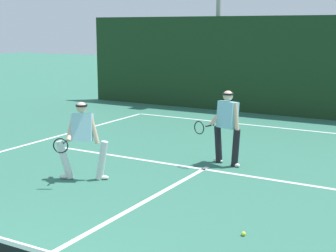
{
  "coord_description": "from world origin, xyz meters",
  "views": [
    {
      "loc": [
        4.52,
        -3.2,
        3.01
      ],
      "look_at": [
        -0.52,
        5.59,
        1.0
      ],
      "focal_mm": 53.85,
      "sensor_mm": 36.0,
      "label": 1
    }
  ],
  "objects": [
    {
      "name": "court_line_baseline_far",
      "position": [
        0.0,
        11.39,
        0.0
      ],
      "size": [
        9.94,
        0.1,
        0.01
      ],
      "primitive_type": "cube",
      "color": "white",
      "rests_on": "ground_plane"
    },
    {
      "name": "player_far",
      "position": [
        0.27,
        6.8,
        0.91
      ],
      "size": [
        0.97,
        0.9,
        1.65
      ],
      "rotation": [
        0.0,
        0.0,
        2.84
      ],
      "color": "black",
      "rests_on": "ground_plane"
    },
    {
      "name": "player_near",
      "position": [
        -1.77,
        4.36,
        0.86
      ],
      "size": [
        1.01,
        1.01,
        1.57
      ],
      "rotation": [
        0.0,
        0.0,
        3.6
      ],
      "color": "silver",
      "rests_on": "ground_plane"
    },
    {
      "name": "court_line_service",
      "position": [
        0.0,
        6.2,
        0.0
      ],
      "size": [
        8.1,
        0.1,
        0.01
      ],
      "primitive_type": "cube",
      "color": "white",
      "rests_on": "ground_plane"
    },
    {
      "name": "court_line_centre",
      "position": [
        0.0,
        3.2,
        0.0
      ],
      "size": [
        0.1,
        6.4,
        0.01
      ],
      "primitive_type": "cube",
      "color": "white",
      "rests_on": "ground_plane"
    },
    {
      "name": "back_fence_windscreen",
      "position": [
        0.0,
        13.53,
        1.68
      ],
      "size": [
        16.85,
        0.12,
        3.36
      ],
      "primitive_type": "cube",
      "color": "#18351B",
      "rests_on": "ground_plane"
    },
    {
      "name": "tennis_ball",
      "position": [
        2.04,
        3.34,
        0.03
      ],
      "size": [
        0.07,
        0.07,
        0.07
      ],
      "primitive_type": "sphere",
      "color": "#D1E033",
      "rests_on": "ground_plane"
    }
  ]
}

